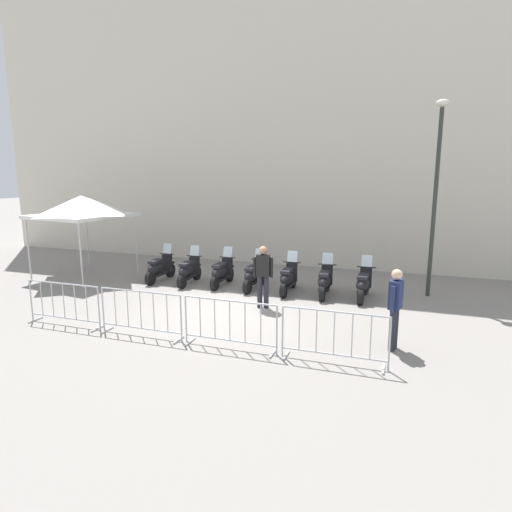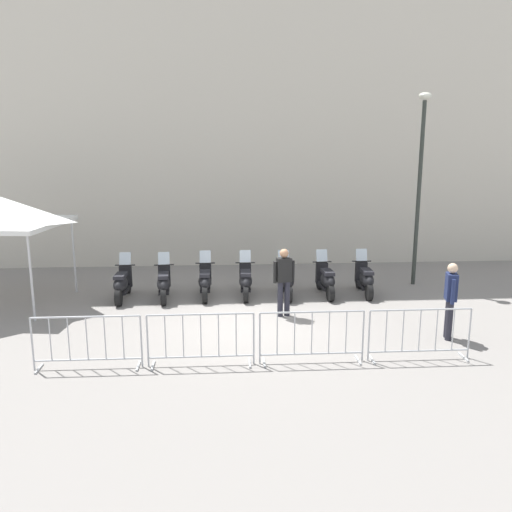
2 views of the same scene
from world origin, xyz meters
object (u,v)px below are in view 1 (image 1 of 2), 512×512
object	(u,v)px
barrier_segment_0	(64,304)
barrier_segment_2	(230,325)
barrier_segment_1	(141,314)
motorcycle_1	(188,271)
officer_mid_plaza	(395,305)
barrier_segment_3	(334,338)
motorcycle_5	(325,282)
motorcycle_4	(288,279)
motorcycle_6	(363,285)
street_lamp	(436,181)
motorcycle_0	(159,269)
motorcycle_2	(221,273)
canopy_tent	(81,207)
officer_near_row_end	(263,273)
motorcycle_3	(254,276)

from	to	relation	value
barrier_segment_0	barrier_segment_2	xyz separation A→B (m)	(4.32, 0.58, 0.00)
barrier_segment_1	motorcycle_1	bearing A→B (deg)	112.41
barrier_segment_0	officer_mid_plaza	xyz separation A→B (m)	(7.41, 2.09, 0.46)
barrier_segment_3	officer_mid_plaza	world-z (taller)	officer_mid_plaza
motorcycle_5	barrier_segment_2	bearing A→B (deg)	-97.02
motorcycle_4	motorcycle_6	size ratio (longest dim) A/B	1.00
motorcycle_4	street_lamp	bearing A→B (deg)	22.76
motorcycle_5	motorcycle_0	bearing A→B (deg)	-171.99
motorcycle_1	street_lamp	xyz separation A→B (m)	(7.30, 2.16, 3.00)
barrier_segment_2	street_lamp	world-z (taller)	street_lamp
motorcycle_0	motorcycle_5	size ratio (longest dim) A/B	1.00
motorcycle_2	motorcycle_5	bearing A→B (deg)	6.53
barrier_segment_0	canopy_tent	world-z (taller)	canopy_tent
barrier_segment_0	canopy_tent	size ratio (longest dim) A/B	0.71
barrier_segment_0	officer_near_row_end	bearing A→B (deg)	42.53
motorcycle_4	barrier_segment_3	bearing A→B (deg)	-57.36
motorcycle_5	officer_mid_plaza	size ratio (longest dim) A/B	0.99
motorcycle_4	barrier_segment_1	bearing A→B (deg)	-108.47
barrier_segment_2	canopy_tent	size ratio (longest dim) A/B	0.71
motorcycle_1	barrier_segment_2	xyz separation A→B (m)	(3.94, -4.01, 0.07)
canopy_tent	street_lamp	bearing A→B (deg)	14.06
barrier_segment_0	barrier_segment_2	world-z (taller)	same
motorcycle_2	barrier_segment_3	world-z (taller)	motorcycle_2
motorcycle_6	barrier_segment_1	size ratio (longest dim) A/B	0.83
motorcycle_1	motorcycle_6	distance (m)	5.70
motorcycle_3	barrier_segment_0	bearing A→B (deg)	-117.66
officer_mid_plaza	motorcycle_2	bearing A→B (deg)	154.68
officer_near_row_end	barrier_segment_0	bearing A→B (deg)	-137.47
motorcycle_5	motorcycle_6	bearing A→B (deg)	8.35
barrier_segment_2	barrier_segment_1	bearing A→B (deg)	-172.37
motorcycle_0	barrier_segment_1	xyz separation A→B (m)	(2.92, -4.19, 0.07)
barrier_segment_0	officer_near_row_end	size ratio (longest dim) A/B	1.20
motorcycle_3	barrier_segment_0	size ratio (longest dim) A/B	0.83
motorcycle_0	barrier_segment_2	distance (m)	6.40
street_lamp	barrier_segment_0	bearing A→B (deg)	-138.72
canopy_tent	motorcycle_5	bearing A→B (deg)	9.06
motorcycle_6	officer_near_row_end	world-z (taller)	officer_near_row_end
motorcycle_4	motorcycle_6	distance (m)	2.28
motorcycle_4	canopy_tent	xyz separation A→B (m)	(-7.42, -1.20, 2.06)
motorcycle_5	barrier_segment_1	bearing A→B (deg)	-118.79
officer_near_row_end	motorcycle_3	bearing A→B (deg)	124.59
motorcycle_0	motorcycle_6	size ratio (longest dim) A/B	1.00
officer_near_row_end	canopy_tent	bearing A→B (deg)	176.18
motorcycle_2	motorcycle_6	world-z (taller)	same
motorcycle_6	canopy_tent	xyz separation A→B (m)	(-9.68, -1.53, 2.06)
barrier_segment_1	canopy_tent	bearing A→B (deg)	148.07
motorcycle_3	motorcycle_6	xyz separation A→B (m)	(3.40, 0.43, 0.00)
barrier_segment_3	motorcycle_2	bearing A→B (deg)	141.17
motorcycle_4	motorcycle_2	bearing A→B (deg)	-174.41
canopy_tent	motorcycle_0	bearing A→B (deg)	11.10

